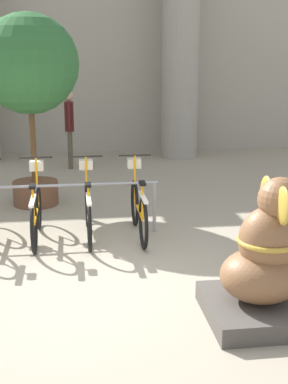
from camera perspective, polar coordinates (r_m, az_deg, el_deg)
The scene contains 10 objects.
ground_plane at distance 6.06m, azimuth -4.94°, elevation -10.58°, with size 60.00×60.00×0.00m, color #9E937F.
building_facade at distance 14.08m, azimuth -6.99°, elevation 16.39°, with size 20.00×0.20×6.00m.
column_right at distance 13.33m, azimuth 3.92°, elevation 14.93°, with size 1.12×1.12×5.16m.
bike_rack at distance 7.69m, azimuth -8.75°, elevation -0.54°, with size 2.77×0.05×0.77m.
bicycle_1 at distance 7.65m, azimuth -11.42°, elevation -1.96°, with size 0.48×1.71×1.11m.
bicycle_2 at distance 7.62m, azimuth -6.00°, elevation -1.81°, with size 0.48×1.71×1.11m.
bicycle_3 at distance 7.67m, azimuth -0.60°, elevation -1.62°, with size 0.48×1.71×1.11m.
elephant_statue at distance 5.40m, azimuth 12.83°, elevation -7.61°, with size 1.06×1.06×1.69m.
person_pedestrian at distance 12.16m, azimuth -7.97°, elevation 7.41°, with size 0.23×0.47×1.74m.
potted_tree at distance 9.17m, azimuth -12.15°, elevation 12.49°, with size 1.64×1.64×3.21m.
Camera 1 is at (-0.21, -5.47, 2.60)m, focal length 50.00 mm.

